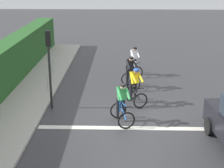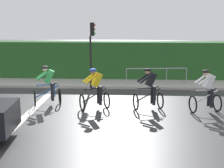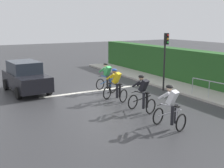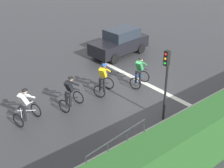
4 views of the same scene
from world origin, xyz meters
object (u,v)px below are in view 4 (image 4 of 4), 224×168
object	(u,v)px
cyclist_second	(70,94)
pedestrian_railing_kerbside	(118,141)
cyclist_mid	(103,80)
car_black	(120,42)
cyclist_lead	(25,107)
traffic_light_near_crossing	(166,75)
cyclist_fourth	(140,73)

from	to	relation	value
cyclist_second	pedestrian_railing_kerbside	xyz separation A→B (m)	(-4.15, 0.62, -0.02)
cyclist_mid	car_black	size ratio (longest dim) A/B	0.39
cyclist_lead	traffic_light_near_crossing	world-z (taller)	traffic_light_near_crossing
cyclist_lead	car_black	xyz separation A→B (m)	(3.43, -8.45, 0.08)
cyclist_mid	cyclist_lead	bearing A→B (deg)	88.52
car_black	traffic_light_near_crossing	world-z (taller)	traffic_light_near_crossing
cyclist_mid	car_black	world-z (taller)	car_black
cyclist_lead	cyclist_fourth	distance (m)	6.33
cyclist_lead	cyclist_mid	world-z (taller)	same
car_black	traffic_light_near_crossing	size ratio (longest dim) A/B	1.26
cyclist_second	pedestrian_railing_kerbside	bearing A→B (deg)	171.54
traffic_light_near_crossing	pedestrian_railing_kerbside	bearing A→B (deg)	102.09
cyclist_mid	car_black	bearing A→B (deg)	-49.68
cyclist_lead	cyclist_second	bearing A→B (deg)	-96.86
cyclist_mid	pedestrian_railing_kerbside	distance (m)	5.09
car_black	pedestrian_railing_kerbside	xyz separation A→B (m)	(-7.84, 6.90, -0.10)
cyclist_second	cyclist_fourth	xyz separation A→B (m)	(-0.42, -4.13, 0.00)
cyclist_lead	cyclist_second	size ratio (longest dim) A/B	1.00
cyclist_mid	cyclist_fourth	bearing A→B (deg)	-105.80
cyclist_lead	traffic_light_near_crossing	xyz separation A→B (m)	(-3.71, -4.82, 1.43)
pedestrian_railing_kerbside	cyclist_mid	bearing A→B (deg)	-32.37
car_black	cyclist_fourth	bearing A→B (deg)	152.38
cyclist_mid	cyclist_fourth	world-z (taller)	same
cyclist_second	cyclist_fourth	distance (m)	4.15
cyclist_mid	pedestrian_railing_kerbside	bearing A→B (deg)	147.63
cyclist_second	cyclist_fourth	bearing A→B (deg)	-95.83
cyclist_second	pedestrian_railing_kerbside	size ratio (longest dim) A/B	0.53
car_black	pedestrian_railing_kerbside	distance (m)	10.45
cyclist_lead	cyclist_fourth	xyz separation A→B (m)	(-0.68, -6.30, 0.00)
car_black	pedestrian_railing_kerbside	size ratio (longest dim) A/B	1.34
cyclist_mid	cyclist_fourth	xyz separation A→B (m)	(-0.57, -2.02, 0.00)
cyclist_lead	cyclist_second	world-z (taller)	same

